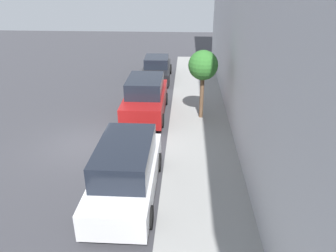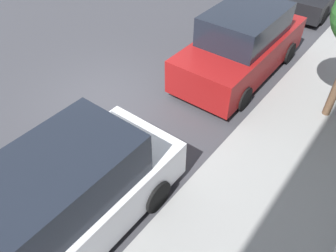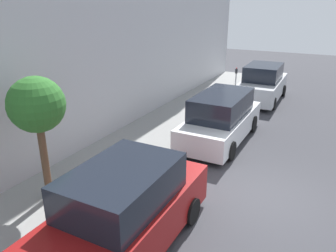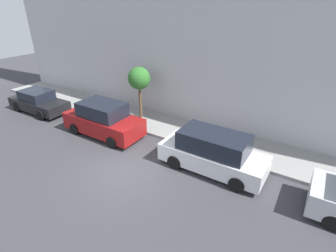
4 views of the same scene
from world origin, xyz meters
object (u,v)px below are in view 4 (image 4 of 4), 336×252
street_tree (139,79)px  parked_minivan_second (213,152)px  parked_suv_third (103,120)px  parked_sedan_fourth (39,102)px

street_tree → parked_minivan_second: bearing=-112.9°
parked_suv_third → street_tree: size_ratio=1.44×
parked_suv_third → parked_minivan_second: bearing=-88.5°
parked_suv_third → parked_sedan_fourth: bearing=89.9°
parked_minivan_second → parked_sedan_fourth: 13.16m
street_tree → parked_suv_third: bearing=169.9°
parked_minivan_second → parked_sedan_fourth: parked_minivan_second is taller
parked_minivan_second → parked_suv_third: bearing=91.5°
parked_suv_third → street_tree: bearing=-10.1°
parked_sedan_fourth → street_tree: 7.69m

